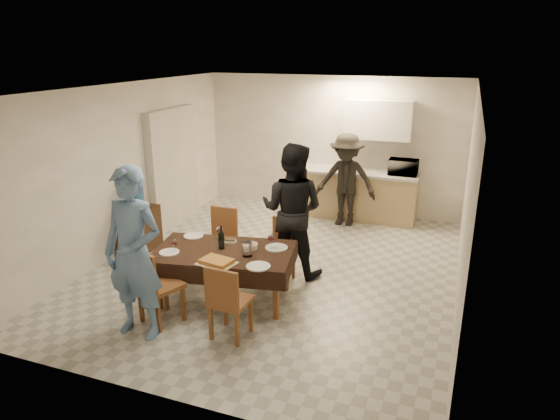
{
  "coord_description": "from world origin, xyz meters",
  "views": [
    {
      "loc": [
        2.37,
        -6.26,
        3.14
      ],
      "look_at": [
        0.17,
        -0.3,
        1.03
      ],
      "focal_mm": 32.0,
      "sensor_mm": 36.0,
      "label": 1
    }
  ],
  "objects": [
    {
      "name": "wall_front",
      "position": [
        0.0,
        -3.0,
        1.3
      ],
      "size": [
        5.0,
        0.02,
        2.6
      ],
      "primitive_type": "cube",
      "color": "white",
      "rests_on": "floor"
    },
    {
      "name": "chair_near_left",
      "position": [
        -0.76,
        -1.92,
        0.58
      ],
      "size": [
        0.57,
        0.58,
        0.52
      ],
      "rotation": [
        0.0,
        0.0,
        -0.39
      ],
      "color": "brown",
      "rests_on": "floor"
    },
    {
      "name": "water_jug",
      "position": [
        -2.28,
        -0.13,
        0.89
      ],
      "size": [
        0.26,
        0.26,
        0.39
      ],
      "primitive_type": "cylinder",
      "color": "teal",
      "rests_on": "console"
    },
    {
      "name": "upper_cabinet",
      "position": [
        0.9,
        2.82,
        1.85
      ],
      "size": [
        1.2,
        0.34,
        0.7
      ],
      "primitive_type": "cube",
      "color": "white",
      "rests_on": "wall_back"
    },
    {
      "name": "wall_left",
      "position": [
        -2.5,
        0.0,
        1.3
      ],
      "size": [
        0.02,
        6.0,
        2.6
      ],
      "primitive_type": "cube",
      "color": "white",
      "rests_on": "floor"
    },
    {
      "name": "floor",
      "position": [
        0.0,
        0.0,
        0.0
      ],
      "size": [
        5.0,
        6.0,
        0.02
      ],
      "primitive_type": "cube",
      "color": "beige",
      "rests_on": "ground"
    },
    {
      "name": "wine_glass_b",
      "position": [
        0.24,
        -0.83,
        0.78
      ],
      "size": [
        0.09,
        0.09,
        0.21
      ],
      "primitive_type": null,
      "color": "white",
      "rests_on": "dining_table"
    },
    {
      "name": "person_far",
      "position": [
        0.24,
        -0.03,
        0.95
      ],
      "size": [
        0.94,
        0.74,
        1.89
      ],
      "primitive_type": "imported",
      "rotation": [
        0.0,
        0.0,
        3.12
      ],
      "color": "black",
      "rests_on": "floor"
    },
    {
      "name": "plate_near_right",
      "position": [
        0.29,
        -1.38,
        0.69
      ],
      "size": [
        0.29,
        0.29,
        0.02
      ],
      "primitive_type": "cylinder",
      "color": "white",
      "rests_on": "dining_table"
    },
    {
      "name": "person_near",
      "position": [
        -0.86,
        -2.13,
        0.98
      ],
      "size": [
        0.71,
        0.47,
        1.95
      ],
      "primitive_type": "imported",
      "rotation": [
        0.0,
        0.0,
        0.0
      ],
      "color": "#5C81B3",
      "rests_on": "floor"
    },
    {
      "name": "kitchen_base_cabinet",
      "position": [
        0.6,
        2.68,
        0.43
      ],
      "size": [
        2.2,
        0.6,
        0.86
      ],
      "primitive_type": "cube",
      "color": "tan",
      "rests_on": "floor"
    },
    {
      "name": "plate_near_left",
      "position": [
        -0.91,
        -1.38,
        0.68
      ],
      "size": [
        0.25,
        0.25,
        0.01
      ],
      "primitive_type": "cylinder",
      "color": "white",
      "rests_on": "dining_table"
    },
    {
      "name": "wine_glass_a",
      "position": [
        -0.86,
        -1.33,
        0.76
      ],
      "size": [
        0.08,
        0.08,
        0.17
      ],
      "primitive_type": null,
      "color": "white",
      "rests_on": "dining_table"
    },
    {
      "name": "wall_right",
      "position": [
        2.5,
        0.0,
        1.3
      ],
      "size": [
        0.02,
        6.0,
        2.6
      ],
      "primitive_type": "cube",
      "color": "white",
      "rests_on": "floor"
    },
    {
      "name": "wine_glass_c",
      "position": [
        -0.51,
        -0.78,
        0.78
      ],
      "size": [
        0.09,
        0.09,
        0.2
      ],
      "primitive_type": null,
      "color": "white",
      "rests_on": "dining_table"
    },
    {
      "name": "microwave",
      "position": [
        1.42,
        2.68,
        1.05
      ],
      "size": [
        0.51,
        0.34,
        0.28
      ],
      "primitive_type": "imported",
      "rotation": [
        0.0,
        0.0,
        3.14
      ],
      "color": "white",
      "rests_on": "kitchen_worktop"
    },
    {
      "name": "chair_far_left",
      "position": [
        -0.76,
        -0.41,
        0.56
      ],
      "size": [
        0.42,
        0.42,
        0.49
      ],
      "rotation": [
        0.0,
        0.0,
        3.16
      ],
      "color": "brown",
      "rests_on": "floor"
    },
    {
      "name": "chair_far_right",
      "position": [
        0.14,
        -0.41,
        0.53
      ],
      "size": [
        0.47,
        0.47,
        0.47
      ],
      "rotation": [
        0.0,
        0.0,
        2.92
      ],
      "color": "brown",
      "rests_on": "floor"
    },
    {
      "name": "salad_bowl",
      "position": [
        -0.01,
        -0.9,
        0.71
      ],
      "size": [
        0.17,
        0.17,
        0.07
      ],
      "primitive_type": "cylinder",
      "color": "white",
      "rests_on": "dining_table"
    },
    {
      "name": "savoury_tart",
      "position": [
        -0.21,
        -1.46,
        0.7
      ],
      "size": [
        0.48,
        0.39,
        0.05
      ],
      "primitive_type": "cube",
      "rotation": [
        0.0,
        0.0,
        -0.18
      ],
      "color": "#CE813C",
      "rests_on": "dining_table"
    },
    {
      "name": "person_kitchen",
      "position": [
        0.49,
        2.23,
        0.84
      ],
      "size": [
        1.08,
        0.62,
        1.67
      ],
      "primitive_type": "imported",
      "color": "black",
      "rests_on": "floor"
    },
    {
      "name": "wine_bottle",
      "position": [
        -0.36,
        -1.03,
        0.83
      ],
      "size": [
        0.08,
        0.08,
        0.31
      ],
      "primitive_type": null,
      "color": "black",
      "rests_on": "dining_table"
    },
    {
      "name": "stub_partition",
      "position": [
        -2.42,
        1.2,
        1.05
      ],
      "size": [
        0.15,
        1.4,
        2.1
      ],
      "primitive_type": "cube",
      "color": "silver",
      "rests_on": "floor"
    },
    {
      "name": "ceiling",
      "position": [
        0.0,
        0.0,
        2.6
      ],
      "size": [
        5.0,
        6.0,
        0.02
      ],
      "primitive_type": "cube",
      "color": "white",
      "rests_on": "wall_back"
    },
    {
      "name": "kitchen_worktop",
      "position": [
        0.6,
        2.68,
        0.89
      ],
      "size": [
        2.24,
        0.64,
        0.05
      ],
      "primitive_type": "cube",
      "color": "#AFAFAA",
      "rests_on": "kitchen_base_cabinet"
    },
    {
      "name": "plate_far_left",
      "position": [
        -0.91,
        -0.78,
        0.68
      ],
      "size": [
        0.26,
        0.26,
        0.02
      ],
      "primitive_type": "cylinder",
      "color": "white",
      "rests_on": "dining_table"
    },
    {
      "name": "mushroom_dish",
      "position": [
        -0.36,
        -0.8,
        0.69
      ],
      "size": [
        0.18,
        0.18,
        0.03
      ],
      "primitive_type": "cylinder",
      "color": "white",
      "rests_on": "dining_table"
    },
    {
      "name": "dining_table",
      "position": [
        -0.31,
        -1.08,
        0.65
      ],
      "size": [
        1.89,
        1.31,
        0.68
      ],
      "rotation": [
        0.0,
        0.0,
        0.18
      ],
      "color": "black",
      "rests_on": "floor"
    },
    {
      "name": "chair_near_right",
      "position": [
        0.14,
        -1.91,
        0.55
      ],
      "size": [
        0.43,
        0.43,
        0.48
      ],
      "rotation": [
        0.0,
        0.0,
        -0.06
      ],
      "color": "brown",
      "rests_on": "floor"
    },
    {
      "name": "water_pitcher",
      "position": [
        0.04,
        -1.13,
        0.77
      ],
      "size": [
        0.12,
        0.12,
        0.18
      ],
      "primitive_type": "cylinder",
      "color": "white",
      "rests_on": "dining_table"
    },
    {
      "name": "plate_far_right",
      "position": [
        0.29,
        -0.78,
        0.69
      ],
      "size": [
        0.29,
        0.29,
        0.02
      ],
      "primitive_type": "cylinder",
      "color": "white",
      "rests_on": "dining_table"
    },
    {
      "name": "wall_back",
      "position": [
        0.0,
        3.0,
        1.3
      ],
      "size": [
        5.0,
        0.02,
        2.6
      ],
      "primitive_type": "cube",
      "color": "white",
      "rests_on": "floor"
    },
    {
      "name": "console",
      "position": [
        -2.28,
        -0.13,
        0.34
      ],
      "size": [
        0.37,
        0.75,
        0.69
      ],
      "primitive_type": "cube",
      "color": "black",
      "rests_on": "floor"
    }
  ]
}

